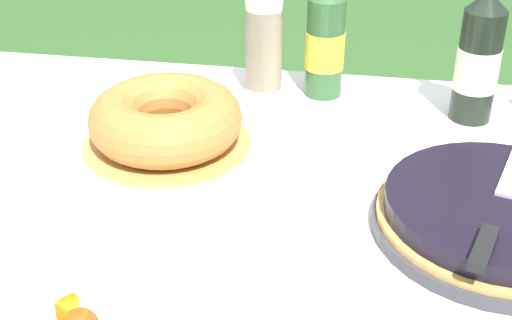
# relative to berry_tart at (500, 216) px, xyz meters

# --- Properties ---
(garden_table) EXTENTS (1.48, 1.07, 0.77)m
(garden_table) POSITION_rel_berry_tart_xyz_m (-0.40, -0.01, -0.11)
(garden_table) COLOR brown
(garden_table) RESTS_ON ground_plane
(tablecloth) EXTENTS (1.49, 1.08, 0.10)m
(tablecloth) POSITION_rel_berry_tart_xyz_m (-0.40, -0.01, -0.04)
(tablecloth) COLOR white
(tablecloth) RESTS_ON garden_table
(berry_tart) EXTENTS (0.36, 0.36, 0.06)m
(berry_tart) POSITION_rel_berry_tart_xyz_m (0.00, 0.00, 0.00)
(berry_tart) COLOR #38383D
(berry_tart) RESTS_ON tablecloth
(serving_knife) EXTENTS (0.13, 0.37, 0.01)m
(serving_knife) POSITION_rel_berry_tart_xyz_m (-0.01, -0.03, 0.04)
(serving_knife) COLOR silver
(serving_knife) RESTS_ON berry_tart
(bundt_cake) EXTENTS (0.29, 0.29, 0.10)m
(bundt_cake) POSITION_rel_berry_tart_xyz_m (-0.53, 0.17, 0.02)
(bundt_cake) COLOR tan
(bundt_cake) RESTS_ON tablecloth
(cup_stack) EXTENTS (0.07, 0.07, 0.19)m
(cup_stack) POSITION_rel_berry_tart_xyz_m (-0.40, 0.42, 0.07)
(cup_stack) COLOR beige
(cup_stack) RESTS_ON tablecloth
(cider_bottle_green) EXTENTS (0.08, 0.08, 0.31)m
(cider_bottle_green) POSITION_rel_berry_tart_xyz_m (-0.29, 0.43, 0.09)
(cider_bottle_green) COLOR #2D562D
(cider_bottle_green) RESTS_ON tablecloth
(juice_bottle_red) EXTENTS (0.08, 0.08, 0.32)m
(juice_bottle_red) POSITION_rel_berry_tart_xyz_m (-0.01, 0.37, 0.09)
(juice_bottle_red) COLOR black
(juice_bottle_red) RESTS_ON tablecloth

